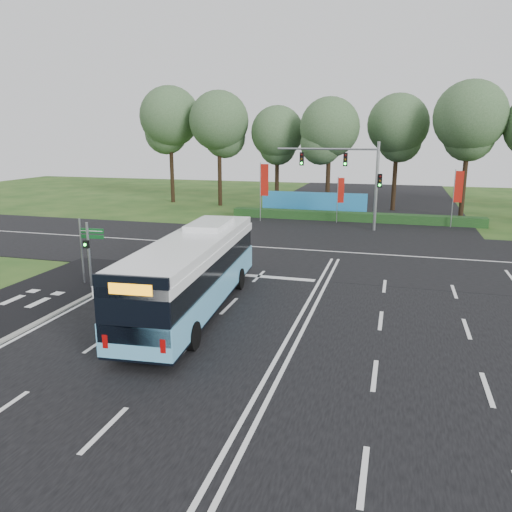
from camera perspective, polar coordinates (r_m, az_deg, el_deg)
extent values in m
plane|color=#204517|center=(21.65, 5.25, -6.61)|extent=(120.00, 120.00, 0.00)
cube|color=black|center=(21.65, 5.25, -6.56)|extent=(20.00, 120.00, 0.04)
cube|color=black|center=(33.05, 9.12, 0.45)|extent=(120.00, 14.00, 0.05)
cube|color=black|center=(24.58, -26.39, -5.46)|extent=(5.00, 18.00, 0.06)
cube|color=gray|center=(23.07, -21.93, -6.13)|extent=(0.25, 18.00, 0.12)
cube|color=#61B4E2|center=(21.72, -7.06, -3.54)|extent=(3.56, 12.46, 1.13)
cube|color=black|center=(21.88, -7.02, -4.82)|extent=(3.53, 12.40, 0.31)
cube|color=black|center=(21.44, -7.14, -0.92)|extent=(3.45, 12.27, 0.97)
cube|color=white|center=(21.30, -7.19, 0.68)|extent=(3.56, 12.46, 0.36)
cube|color=white|center=(21.22, -7.22, 1.62)|extent=(3.47, 11.97, 0.36)
cube|color=white|center=(23.56, -5.30, 3.63)|extent=(1.89, 3.20, 0.26)
cube|color=black|center=(16.02, -13.94, -6.12)|extent=(2.49, 0.32, 2.25)
cube|color=orange|center=(15.76, -14.15, -3.71)|extent=(1.43, 0.18, 0.36)
cylinder|color=black|center=(25.41, -7.18, -2.31)|extent=(0.37, 1.09, 1.07)
cylinder|color=black|center=(24.78, -1.89, -2.62)|extent=(0.37, 1.09, 1.07)
cylinder|color=black|center=(18.93, -14.19, -8.31)|extent=(0.37, 1.09, 1.07)
cylinder|color=black|center=(18.08, -7.20, -9.05)|extent=(0.37, 1.09, 1.07)
cylinder|color=gray|center=(25.99, -18.52, 0.02)|extent=(0.13, 0.13, 3.34)
cube|color=black|center=(25.71, -18.84, 1.28)|extent=(0.28, 0.19, 0.38)
sphere|color=#19F233|center=(25.63, -18.97, 1.23)|extent=(0.13, 0.13, 0.13)
cylinder|color=gray|center=(26.88, -19.27, 0.47)|extent=(0.10, 0.10, 3.40)
cube|color=#0E4F1D|center=(26.34, -18.26, 2.75)|extent=(1.28, 0.15, 0.26)
cube|color=#0E4F1D|center=(26.39, -18.21, 2.11)|extent=(1.28, 0.15, 0.19)
cube|color=white|center=(26.31, -18.30, 2.73)|extent=(1.19, 0.09, 0.03)
cylinder|color=gray|center=(44.10, 0.50, 7.28)|extent=(0.08, 0.08, 5.15)
cube|color=#AC180E|center=(43.89, 0.98, 8.68)|extent=(0.69, 0.04, 2.75)
cylinder|color=gray|center=(43.89, 9.28, 6.32)|extent=(0.06, 0.06, 4.00)
cube|color=#AC180E|center=(43.87, 9.70, 7.41)|extent=(0.51, 0.24, 2.14)
cylinder|color=gray|center=(44.13, 21.60, 6.08)|extent=(0.07, 0.07, 4.77)
cube|color=#AC180E|center=(44.03, 22.17, 7.34)|extent=(0.64, 0.09, 2.54)
cylinder|color=gray|center=(40.72, 13.59, 7.68)|extent=(0.24, 0.24, 7.00)
cylinder|color=gray|center=(40.90, 8.10, 12.02)|extent=(8.00, 0.16, 0.16)
cube|color=black|center=(40.75, 10.18, 10.81)|extent=(0.32, 0.28, 1.05)
cube|color=black|center=(41.25, 5.26, 11.00)|extent=(0.32, 0.28, 1.05)
cube|color=black|center=(40.67, 13.98, 8.36)|extent=(0.32, 0.28, 1.05)
cube|color=#143716|center=(45.20, 11.06, 4.40)|extent=(22.00, 1.20, 0.80)
cube|color=#237DBE|center=(48.03, 6.59, 5.94)|extent=(10.00, 0.30, 2.20)
cylinder|color=black|center=(57.81, -9.62, 10.52)|extent=(0.44, 0.44, 8.99)
sphere|color=#334F2E|center=(57.77, -9.82, 15.44)|extent=(6.62, 6.62, 6.62)
cylinder|color=black|center=(54.40, -4.18, 10.22)|extent=(0.44, 0.44, 8.48)
sphere|color=#334F2E|center=(54.32, -4.27, 15.16)|extent=(6.25, 6.25, 6.25)
cylinder|color=black|center=(53.16, 2.42, 9.56)|extent=(0.44, 0.44, 7.37)
sphere|color=#334F2E|center=(53.02, 2.46, 13.95)|extent=(5.43, 5.43, 5.43)
cylinder|color=black|center=(50.00, 8.25, 9.42)|extent=(0.44, 0.44, 7.79)
sphere|color=#334F2E|center=(49.88, 8.42, 14.36)|extent=(5.74, 5.74, 5.74)
cylinder|color=black|center=(52.45, 15.61, 9.41)|extent=(0.44, 0.44, 8.08)
sphere|color=#334F2E|center=(52.35, 15.93, 14.28)|extent=(5.95, 5.95, 5.95)
cylinder|color=black|center=(49.59, 22.77, 8.96)|extent=(0.44, 0.44, 8.63)
sphere|color=#334F2E|center=(49.52, 23.29, 14.45)|extent=(6.36, 6.36, 6.36)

